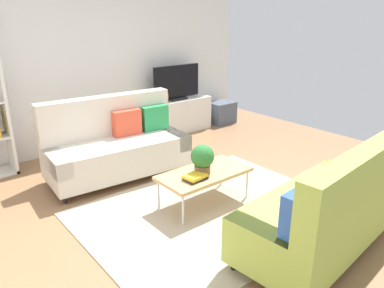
# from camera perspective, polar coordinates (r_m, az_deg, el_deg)

# --- Properties ---
(ground_plane) EXTENTS (7.68, 7.68, 0.00)m
(ground_plane) POSITION_cam_1_polar(r_m,az_deg,el_deg) (4.51, 0.60, -9.32)
(ground_plane) COLOR #936B47
(wall_far) EXTENTS (6.40, 0.12, 2.90)m
(wall_far) POSITION_cam_1_polar(r_m,az_deg,el_deg) (6.40, -16.04, 12.31)
(wall_far) COLOR white
(wall_far) RESTS_ON ground_plane
(area_rug) EXTENTS (2.90, 2.20, 0.01)m
(area_rug) POSITION_cam_1_polar(r_m,az_deg,el_deg) (4.37, 3.10, -10.31)
(area_rug) COLOR tan
(area_rug) RESTS_ON ground_plane
(couch_beige) EXTENTS (1.96, 0.98, 1.10)m
(couch_beige) POSITION_cam_1_polar(r_m,az_deg,el_deg) (5.23, -11.54, -0.16)
(couch_beige) COLOR beige
(couch_beige) RESTS_ON ground_plane
(couch_green) EXTENTS (1.97, 1.01, 1.10)m
(couch_green) POSITION_cam_1_polar(r_m,az_deg,el_deg) (3.73, 20.18, -9.46)
(couch_green) COLOR #A3BC4C
(couch_green) RESTS_ON ground_plane
(coffee_table) EXTENTS (1.10, 0.56, 0.42)m
(coffee_table) POSITION_cam_1_polar(r_m,az_deg,el_deg) (4.35, 1.90, -4.67)
(coffee_table) COLOR tan
(coffee_table) RESTS_ON ground_plane
(tv_console) EXTENTS (1.40, 0.44, 0.64)m
(tv_console) POSITION_cam_1_polar(r_m,az_deg,el_deg) (7.10, -2.40, 4.40)
(tv_console) COLOR silver
(tv_console) RESTS_ON ground_plane
(tv) EXTENTS (1.00, 0.20, 0.64)m
(tv) POSITION_cam_1_polar(r_m,az_deg,el_deg) (6.94, -2.38, 9.40)
(tv) COLOR black
(tv) RESTS_ON tv_console
(storage_trunk) EXTENTS (0.52, 0.40, 0.44)m
(storage_trunk) POSITION_cam_1_polar(r_m,az_deg,el_deg) (7.74, 4.60, 4.88)
(storage_trunk) COLOR #4C5666
(storage_trunk) RESTS_ON ground_plane
(potted_plant) EXTENTS (0.27, 0.27, 0.35)m
(potted_plant) POSITION_cam_1_polar(r_m,az_deg,el_deg) (4.23, 1.63, -2.22)
(potted_plant) COLOR brown
(potted_plant) RESTS_ON coffee_table
(table_book_0) EXTENTS (0.24, 0.18, 0.03)m
(table_book_0) POSITION_cam_1_polar(r_m,az_deg,el_deg) (4.14, 0.47, -5.36)
(table_book_0) COLOR #262626
(table_book_0) RESTS_ON coffee_table
(table_book_1) EXTENTS (0.26, 0.20, 0.03)m
(table_book_1) POSITION_cam_1_polar(r_m,az_deg,el_deg) (4.13, 0.47, -4.99)
(table_book_1) COLOR gold
(table_book_1) RESTS_ON table_book_0
(vase_0) EXTENTS (0.09, 0.09, 0.13)m
(vase_0) POSITION_cam_1_polar(r_m,az_deg,el_deg) (6.73, -6.69, 6.81)
(vase_0) COLOR #33B29E
(vase_0) RESTS_ON tv_console
(bottle_0) EXTENTS (0.04, 0.04, 0.21)m
(bottle_0) POSITION_cam_1_polar(r_m,az_deg,el_deg) (6.72, -5.21, 7.19)
(bottle_0) COLOR #262626
(bottle_0) RESTS_ON tv_console
(bottle_1) EXTENTS (0.05, 0.05, 0.23)m
(bottle_1) POSITION_cam_1_polar(r_m,az_deg,el_deg) (6.77, -4.54, 7.40)
(bottle_1) COLOR #3359B2
(bottle_1) RESTS_ON tv_console
(bottle_2) EXTENTS (0.04, 0.04, 0.15)m
(bottle_2) POSITION_cam_1_polar(r_m,az_deg,el_deg) (6.84, -3.84, 7.21)
(bottle_2) COLOR orange
(bottle_2) RESTS_ON tv_console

